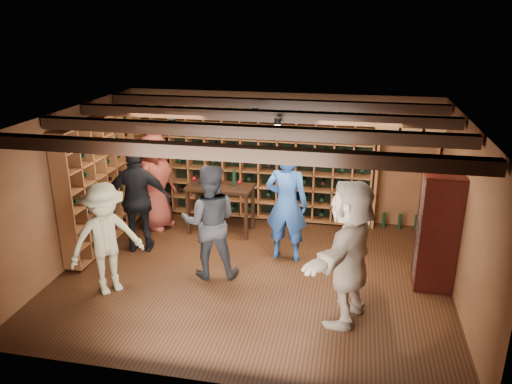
% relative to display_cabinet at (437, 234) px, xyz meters
% --- Properties ---
extents(ground, '(6.00, 6.00, 0.00)m').
position_rel_display_cabinet_xyz_m(ground, '(-2.71, -0.20, -0.86)').
color(ground, '#341A0E').
rests_on(ground, ground).
extents(room_shell, '(6.00, 6.00, 6.00)m').
position_rel_display_cabinet_xyz_m(room_shell, '(-2.71, -0.15, 1.56)').
color(room_shell, brown).
rests_on(room_shell, ground).
extents(wine_rack_back, '(4.65, 0.30, 2.20)m').
position_rel_display_cabinet_xyz_m(wine_rack_back, '(-3.24, 2.13, 0.29)').
color(wine_rack_back, brown).
rests_on(wine_rack_back, ground).
extents(wine_rack_left, '(0.30, 2.65, 2.20)m').
position_rel_display_cabinet_xyz_m(wine_rack_left, '(-5.54, 0.62, 0.29)').
color(wine_rack_left, brown).
rests_on(wine_rack_left, ground).
extents(crate_shelf, '(1.20, 0.32, 2.07)m').
position_rel_display_cabinet_xyz_m(crate_shelf, '(-0.31, 2.12, 0.71)').
color(crate_shelf, brown).
rests_on(crate_shelf, ground).
extents(display_cabinet, '(0.55, 0.50, 1.75)m').
position_rel_display_cabinet_xyz_m(display_cabinet, '(0.00, 0.00, 0.00)').
color(display_cabinet, '#390E0B').
rests_on(display_cabinet, ground).
extents(man_blue_shirt, '(0.73, 0.51, 1.93)m').
position_rel_display_cabinet_xyz_m(man_blue_shirt, '(-2.29, 0.49, 0.11)').
color(man_blue_shirt, navy).
rests_on(man_blue_shirt, ground).
extents(man_grey_suit, '(1.00, 0.86, 1.80)m').
position_rel_display_cabinet_xyz_m(man_grey_suit, '(-3.36, -0.32, 0.05)').
color(man_grey_suit, black).
rests_on(man_grey_suit, ground).
extents(guest_red_floral, '(0.81, 1.03, 1.85)m').
position_rel_display_cabinet_xyz_m(guest_red_floral, '(-4.88, 1.28, 0.07)').
color(guest_red_floral, maroon).
rests_on(guest_red_floral, ground).
extents(guest_woman_black, '(1.16, 0.69, 1.85)m').
position_rel_display_cabinet_xyz_m(guest_woman_black, '(-4.79, 0.29, 0.07)').
color(guest_woman_black, black).
rests_on(guest_woman_black, ground).
extents(guest_khaki, '(1.20, 1.22, 1.69)m').
position_rel_display_cabinet_xyz_m(guest_khaki, '(-4.68, -1.09, -0.01)').
color(guest_khaki, '#82785A').
rests_on(guest_khaki, ground).
extents(guest_beige, '(1.14, 1.92, 1.97)m').
position_rel_display_cabinet_xyz_m(guest_beige, '(-1.24, -1.12, 0.13)').
color(guest_beige, tan).
rests_on(guest_beige, ground).
extents(tasting_table, '(1.23, 0.65, 1.19)m').
position_rel_display_cabinet_xyz_m(tasting_table, '(-3.64, 1.31, -0.05)').
color(tasting_table, black).
rests_on(tasting_table, ground).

